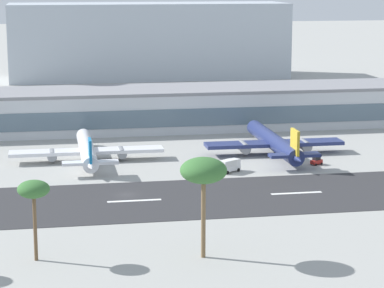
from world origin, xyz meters
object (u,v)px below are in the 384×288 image
Objects in this scene: palm_tree_1 at (34,191)px; service_baggage_tug_0 at (316,161)px; terminal_building at (156,108)px; service_box_truck_1 at (230,165)px; airliner_blue_tail_gate_0 at (87,151)px; distant_hotel_block at (149,41)px; palm_tree_0 at (203,172)px; airliner_gold_tail_gate_1 at (275,143)px.

service_baggage_tug_0 is at bearing 40.89° from palm_tree_1.
service_box_truck_1 is at bearing -80.99° from terminal_building.
distant_hotel_block is at bearing -12.24° from airliner_blue_tail_gate_0.
airliner_blue_tail_gate_0 is at bearing 80.48° from palm_tree_1.
terminal_building is 11.61× the size of palm_tree_0.
airliner_blue_tail_gate_0 reaches higher than service_baggage_tug_0.
distant_hotel_block is at bearing 84.91° from palm_tree_0.
service_baggage_tug_0 is (7.44, -13.76, -2.31)m from airliner_gold_tail_gate_1.
service_box_truck_1 is (34.93, -18.25, -1.22)m from airliner_blue_tail_gate_0.
palm_tree_1 reaches higher than service_baggage_tug_0.
airliner_blue_tail_gate_0 is 3.14× the size of palm_tree_1.
distant_hotel_block is at bearing 52.92° from service_box_truck_1.
airliner_gold_tail_gate_1 reaches higher than service_box_truck_1.
distant_hotel_block is 183.39m from airliner_gold_tail_gate_1.
terminal_building reaches higher than service_baggage_tug_0.
service_box_truck_1 reaches higher than service_baggage_tug_0.
distant_hotel_block is 9.25× the size of palm_tree_1.
distant_hotel_block is at bearing 66.80° from service_baggage_tug_0.
airliner_gold_tail_gate_1 is 2.79× the size of palm_tree_0.
terminal_building is at bearing 30.94° from airliner_gold_tail_gate_1.
airliner_gold_tail_gate_1 is 8.03× the size of service_box_truck_1.
distant_hotel_block is (14.81, 136.67, 11.41)m from terminal_building.
distant_hotel_block is 263.31m from palm_tree_0.
palm_tree_1 is at bearing -168.06° from service_baggage_tug_0.
palm_tree_1 is at bearing -101.47° from distant_hotel_block.
palm_tree_0 is at bearing 156.17° from airliner_gold_tail_gate_1.
distant_hotel_block is at bearing 83.81° from terminal_building.
service_baggage_tug_0 is 0.25× the size of palm_tree_1.
terminal_building reaches higher than airliner_blue_tail_gate_0.
terminal_building is 69.02m from service_baggage_tug_0.
palm_tree_0 is (-35.69, -79.88, 12.20)m from airliner_gold_tail_gate_1.
palm_tree_0 is at bearing -152.07° from service_baggage_tug_0.
service_baggage_tug_0 is at bearing 56.89° from palm_tree_0.
palm_tree_0 is at bearing -95.09° from distant_hotel_block.
palm_tree_0 is (-18.65, -61.85, 13.77)m from service_box_truck_1.
airliner_blue_tail_gate_0 is 51.97m from airliner_gold_tail_gate_1.
airliner_gold_tail_gate_1 is at bearing -59.30° from terminal_building.
airliner_blue_tail_gate_0 is at bearing 137.80° from service_baggage_tug_0.
airliner_blue_tail_gate_0 is (-24.83, -45.50, -3.61)m from terminal_building.
airliner_gold_tail_gate_1 is 88.34m from palm_tree_0.
airliner_blue_tail_gate_0 is (-39.64, -182.16, -15.03)m from distant_hotel_block.
service_box_truck_1 is 0.44× the size of palm_tree_1.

